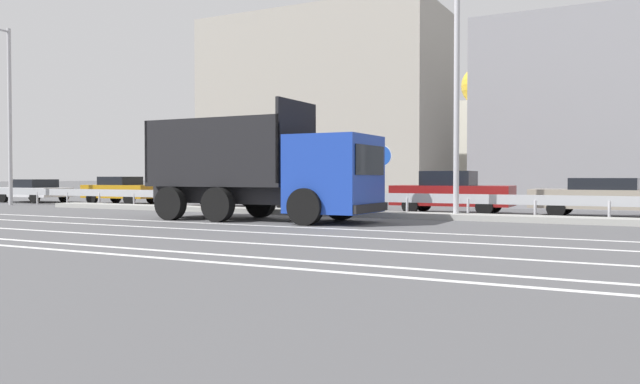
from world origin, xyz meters
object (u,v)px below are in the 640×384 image
at_px(street_lamp_0, 7,107).
at_px(parked_car_3, 319,191).
at_px(parked_car_2, 214,190).
at_px(parked_car_4, 451,192).
at_px(parked_car_5, 608,197).
at_px(street_lamp_1, 456,78).
at_px(parked_car_0, 34,190).
at_px(dump_truck, 287,178).
at_px(median_road_sign, 382,179).
at_px(parked_car_1, 122,190).
at_px(church_tower, 482,131).

bearing_deg(street_lamp_0, parked_car_3, 13.99).
relative_size(parked_car_2, parked_car_4, 0.91).
height_order(street_lamp_0, parked_car_5, street_lamp_0).
xyz_separation_m(street_lamp_1, parked_car_2, (-12.12, 3.44, -3.75)).
distance_m(parked_car_0, parked_car_3, 16.87).
xyz_separation_m(parked_car_2, parked_car_4, (11.12, -0.34, 0.05)).
bearing_deg(street_lamp_0, street_lamp_1, 0.56).
height_order(parked_car_0, parked_car_3, parked_car_3).
xyz_separation_m(dump_truck, parked_car_3, (-2.43, 6.66, -0.58)).
distance_m(street_lamp_0, parked_car_4, 21.18).
relative_size(dump_truck, median_road_sign, 3.10).
bearing_deg(street_lamp_1, median_road_sign, 179.31).
distance_m(parked_car_0, parked_car_1, 5.71).
xyz_separation_m(dump_truck, street_lamp_1, (4.29, 3.17, 3.15)).
bearing_deg(church_tower, street_lamp_1, -78.18).
relative_size(dump_truck, street_lamp_1, 0.93).
height_order(dump_truck, parked_car_5, dump_truck).
height_order(parked_car_0, parked_car_1, parked_car_1).
distance_m(median_road_sign, street_lamp_1, 4.08).
relative_size(street_lamp_0, street_lamp_1, 1.04).
distance_m(parked_car_1, parked_car_4, 16.91).
xyz_separation_m(median_road_sign, parked_car_4, (1.52, 3.07, -0.49)).
relative_size(median_road_sign, parked_car_5, 0.49).
height_order(street_lamp_0, parked_car_4, street_lamp_0).
bearing_deg(parked_car_2, median_road_sign, -110.15).
height_order(street_lamp_1, parked_car_1, street_lamp_1).
height_order(median_road_sign, parked_car_4, median_road_sign).
bearing_deg(parked_car_0, parked_car_5, -90.45).
distance_m(median_road_sign, parked_car_0, 21.24).
bearing_deg(street_lamp_0, parked_car_4, 9.15).
bearing_deg(parked_car_4, parked_car_0, -91.14).
bearing_deg(median_road_sign, church_tower, 97.18).
relative_size(parked_car_4, church_tower, 0.40).
bearing_deg(parked_car_4, parked_car_3, -95.82).
bearing_deg(church_tower, parked_car_5, -68.55).
height_order(median_road_sign, street_lamp_0, street_lamp_0).
xyz_separation_m(parked_car_2, parked_car_5, (16.36, -0.13, -0.04)).
xyz_separation_m(parked_car_2, parked_car_3, (5.40, 0.05, 0.01)).
relative_size(street_lamp_0, parked_car_1, 2.15).
distance_m(street_lamp_1, parked_car_4, 4.92).
relative_size(parked_car_2, parked_car_3, 1.00).
distance_m(parked_car_3, church_tower, 27.02).
xyz_separation_m(parked_car_0, parked_car_1, (5.67, 0.69, 0.07)).
bearing_deg(parked_car_5, street_lamp_1, -50.36).
bearing_deg(parked_car_0, street_lamp_0, -147.50).
bearing_deg(parked_car_4, dump_truck, -29.65).
bearing_deg(street_lamp_1, dump_truck, -143.53).
height_order(parked_car_4, parked_car_5, parked_car_4).
bearing_deg(dump_truck, median_road_sign, 149.89).
xyz_separation_m(parked_car_3, parked_car_4, (5.72, -0.39, 0.04)).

